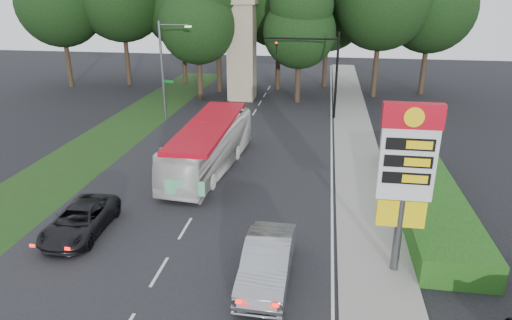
# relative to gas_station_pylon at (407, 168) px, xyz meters

# --- Properties ---
(ground) EXTENTS (120.00, 120.00, 0.00)m
(ground) POSITION_rel_gas_station_pylon_xyz_m (-9.20, -1.99, -4.45)
(ground) COLOR black
(ground) RESTS_ON ground
(road_surface) EXTENTS (14.00, 80.00, 0.02)m
(road_surface) POSITION_rel_gas_station_pylon_xyz_m (-9.20, 10.01, -4.44)
(road_surface) COLOR black
(road_surface) RESTS_ON ground
(sidewalk_right) EXTENTS (3.00, 80.00, 0.12)m
(sidewalk_right) POSITION_rel_gas_station_pylon_xyz_m (-0.70, 10.01, -4.39)
(sidewalk_right) COLOR gray
(sidewalk_right) RESTS_ON ground
(grass_verge_left) EXTENTS (5.00, 50.00, 0.02)m
(grass_verge_left) POSITION_rel_gas_station_pylon_xyz_m (-18.70, 16.01, -4.44)
(grass_verge_left) COLOR #193814
(grass_verge_left) RESTS_ON ground
(hedge) EXTENTS (3.00, 14.00, 1.20)m
(hedge) POSITION_rel_gas_station_pylon_xyz_m (2.30, 6.01, -3.85)
(hedge) COLOR #1B4B14
(hedge) RESTS_ON ground
(gas_station_pylon) EXTENTS (2.10, 0.45, 6.85)m
(gas_station_pylon) POSITION_rel_gas_station_pylon_xyz_m (0.00, 0.00, 0.00)
(gas_station_pylon) COLOR #59595E
(gas_station_pylon) RESTS_ON ground
(traffic_signal_mast) EXTENTS (6.10, 0.35, 7.20)m
(traffic_signal_mast) POSITION_rel_gas_station_pylon_xyz_m (-3.52, 22.00, 0.22)
(traffic_signal_mast) COLOR black
(traffic_signal_mast) RESTS_ON ground
(streetlight_signs) EXTENTS (2.75, 0.98, 8.00)m
(streetlight_signs) POSITION_rel_gas_station_pylon_xyz_m (-16.19, 20.01, -0.01)
(streetlight_signs) COLOR #59595E
(streetlight_signs) RESTS_ON ground
(monument) EXTENTS (3.00, 3.00, 10.05)m
(monument) POSITION_rel_gas_station_pylon_xyz_m (-11.20, 28.01, 0.66)
(monument) COLOR gray
(monument) RESTS_ON ground
(tree_monument_left) EXTENTS (7.28, 7.28, 14.30)m
(tree_monument_left) POSITION_rel_gas_station_pylon_xyz_m (-15.20, 27.01, 4.23)
(tree_monument_left) COLOR #2D2116
(tree_monument_left) RESTS_ON ground
(tree_monument_right) EXTENTS (6.72, 6.72, 13.20)m
(tree_monument_right) POSITION_rel_gas_station_pylon_xyz_m (-5.70, 27.51, 3.56)
(tree_monument_right) COLOR #2D2116
(tree_monument_right) RESTS_ON ground
(transit_bus) EXTENTS (3.51, 10.78, 2.95)m
(transit_bus) POSITION_rel_gas_station_pylon_xyz_m (-9.84, 9.38, -2.97)
(transit_bus) COLOR white
(transit_bus) RESTS_ON ground
(sedan_silver) EXTENTS (1.82, 5.06, 1.66)m
(sedan_silver) POSITION_rel_gas_station_pylon_xyz_m (-4.91, -1.35, -3.62)
(sedan_silver) COLOR #93959A
(sedan_silver) RESTS_ON ground
(suv_charcoal) EXTENTS (2.41, 4.86, 1.32)m
(suv_charcoal) POSITION_rel_gas_station_pylon_xyz_m (-13.78, 0.92, -3.79)
(suv_charcoal) COLOR black
(suv_charcoal) RESTS_ON ground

